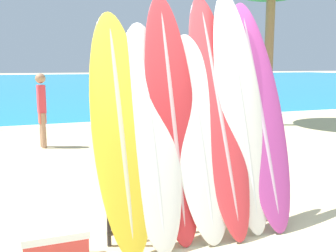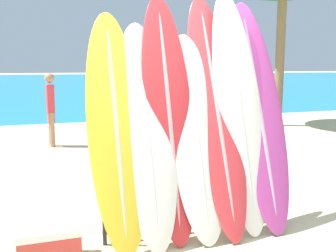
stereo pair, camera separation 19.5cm
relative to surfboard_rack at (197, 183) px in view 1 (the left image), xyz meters
name	(u,v)px [view 1 (the left image)]	position (x,y,z in m)	size (l,w,h in m)	color
ocean_water	(32,82)	(-0.07, 37.02, -0.50)	(120.00, 60.00, 0.01)	teal
surfboard_rack	(197,183)	(0.00, 0.00, 0.00)	(1.84, 0.04, 0.94)	#28282D
surfboard_slot_0	(120,129)	(-0.77, 0.03, 0.59)	(0.53, 0.89, 2.19)	yellow
surfboard_slot_1	(151,132)	(-0.48, 0.01, 0.54)	(0.54, 0.86, 2.10)	silver
surfboard_slot_2	(172,116)	(-0.25, 0.05, 0.68)	(0.49, 0.78, 2.37)	red
surfboard_slot_3	(199,135)	(0.01, -0.01, 0.49)	(0.55, 0.81, 2.00)	silver
surfboard_slot_4	(218,111)	(0.27, 0.08, 0.70)	(0.50, 1.06, 2.42)	red
surfboard_slot_5	(241,108)	(0.52, 0.06, 0.72)	(0.51, 0.88, 2.46)	silver
surfboard_slot_6	(259,112)	(0.75, 0.07, 0.68)	(0.55, 0.95, 2.37)	#B23D8E
person_near_water	(112,110)	(0.00, 3.67, 0.34)	(0.26, 0.21, 1.55)	beige
person_mid_beach	(42,107)	(-1.16, 4.85, 0.32)	(0.20, 0.25, 1.51)	#A87A5B
cooler_box	(55,247)	(-1.40, -0.20, -0.33)	(0.53, 0.37, 0.34)	red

